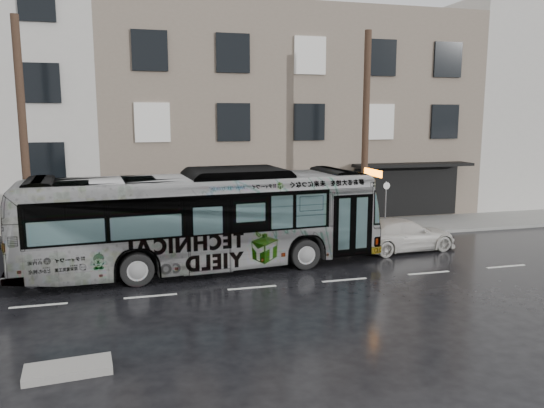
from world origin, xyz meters
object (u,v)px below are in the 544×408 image
(sign_post, at_px, (385,207))
(white_sedan, at_px, (403,235))
(utility_pole_rear, at_px, (24,138))
(bus, at_px, (203,220))
(utility_pole_front, at_px, (365,135))

(sign_post, distance_m, white_sedan, 2.75)
(utility_pole_rear, height_order, bus, utility_pole_rear)
(utility_pole_front, xyz_separation_m, sign_post, (1.10, 0.00, -3.30))
(utility_pole_rear, bearing_deg, sign_post, 0.00)
(white_sedan, bearing_deg, sign_post, -16.03)
(sign_post, height_order, white_sedan, sign_post)
(utility_pole_front, bearing_deg, utility_pole_rear, 180.00)
(utility_pole_front, bearing_deg, bus, -157.75)
(bus, relative_size, white_sedan, 2.86)
(utility_pole_front, height_order, sign_post, utility_pole_front)
(utility_pole_rear, relative_size, white_sedan, 1.99)
(utility_pole_front, relative_size, white_sedan, 1.99)
(utility_pole_front, height_order, utility_pole_rear, same)
(sign_post, relative_size, bus, 0.19)
(utility_pole_rear, height_order, sign_post, utility_pole_rear)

